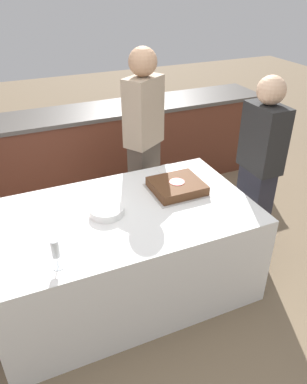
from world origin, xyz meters
The scene contains 9 objects.
ground_plane centered at (0.00, 0.00, 0.00)m, with size 14.00×14.00×0.00m, color #7A664C.
back_counter centered at (0.00, 1.60, 0.46)m, with size 4.40×0.58×0.92m.
dining_table centered at (0.00, 0.00, 0.36)m, with size 1.83×1.06×0.72m.
cake centered at (0.47, 0.10, 0.76)m, with size 0.41×0.38×0.08m.
plate_stack centered at (-0.10, 0.01, 0.75)m, with size 0.24×0.24×0.05m.
wine_glass centered at (-0.51, -0.39, 0.85)m, with size 0.06×0.06×0.19m.
side_plate_near_cake centered at (0.57, 0.43, 0.73)m, with size 0.20×0.20×0.00m.
person_cutting_cake centered at (0.47, 0.75, 0.88)m, with size 0.39×0.35×1.66m.
person_seated_right centered at (1.13, 0.00, 0.81)m, with size 0.21×0.33×1.54m.
Camera 1 is at (-0.66, -2.05, 2.16)m, focal length 35.00 mm.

